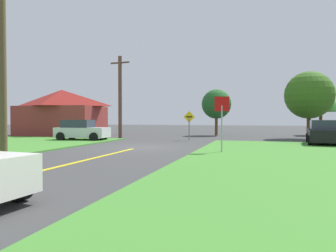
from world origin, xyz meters
TOP-DOWN VIEW (x-y plane):
  - ground_plane at (0.00, 0.00)m, footprint 120.00×120.00m
  - lane_stripe_center at (0.00, -8.00)m, footprint 0.20×14.00m
  - stop_sign at (5.08, -1.81)m, footprint 0.71×0.13m
  - car_on_crossroad at (10.98, 5.00)m, footprint 2.53×4.60m
  - parked_car_near_building at (-6.44, 3.83)m, footprint 4.15×2.17m
  - utility_pole_near at (-4.62, -5.49)m, footprint 1.77×0.59m
  - utility_pole_mid at (-4.76, 7.27)m, footprint 1.80×0.33m
  - direction_sign at (1.55, 6.57)m, footprint 0.89×0.20m
  - oak_tree_left at (2.72, 13.87)m, footprint 2.96×2.96m
  - pine_tree_center at (10.86, 10.95)m, footprint 3.97×3.97m
  - oak_tree_right at (12.87, 17.12)m, footprint 3.44×3.44m
  - barn at (-12.42, 9.60)m, footprint 8.18×5.79m

SIDE VIEW (x-z plane):
  - ground_plane at x=0.00m, z-range 0.00..0.00m
  - lane_stripe_center at x=0.00m, z-range 0.00..0.01m
  - parked_car_near_building at x=-6.44m, z-range -0.01..1.61m
  - car_on_crossroad at x=10.98m, z-range 0.00..1.62m
  - direction_sign at x=1.55m, z-range 0.28..2.58m
  - stop_sign at x=5.08m, z-range 0.55..3.35m
  - barn at x=-12.42m, z-range 0.00..4.64m
  - oak_tree_left at x=2.72m, z-range 0.83..5.50m
  - utility_pole_mid at x=-4.76m, z-range 0.10..7.24m
  - pine_tree_center at x=10.86m, z-range 0.84..6.51m
  - oak_tree_right at x=12.87m, z-range 1.19..7.40m
  - utility_pole_near at x=-4.62m, z-range 0.10..9.22m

